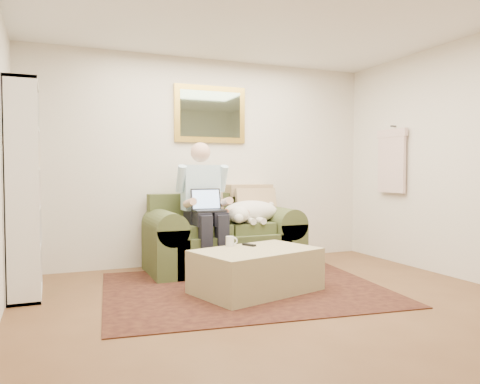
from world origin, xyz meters
TOP-DOWN VIEW (x-y plane):
  - room_shell at (0.00, 0.35)m, footprint 4.51×5.00m
  - rug at (-0.09, 1.03)m, footprint 2.93×2.45m
  - sofa at (0.04, 2.01)m, footprint 1.80×0.91m
  - seated_man at (-0.23, 1.85)m, footprint 0.59×0.85m
  - laptop at (-0.23, 1.78)m, footprint 0.35×0.28m
  - sleeping_dog at (0.36, 1.92)m, footprint 0.74×0.46m
  - ottoman at (-0.04, 0.88)m, footprint 1.31×1.02m
  - coffee_mug at (-0.20, 1.15)m, footprint 0.08×0.08m
  - tv_remote at (-0.02, 1.09)m, footprint 0.11×0.16m
  - bookshelf at (-2.10, 1.60)m, footprint 0.28×0.80m
  - wall_mirror at (0.04, 2.47)m, footprint 0.94×0.04m
  - hanging_shirt at (2.19, 1.60)m, footprint 0.06×0.52m

SIDE VIEW (x-z plane):
  - rug at x=-0.09m, z-range 0.00..0.01m
  - ottoman at x=-0.04m, z-range 0.00..0.42m
  - sofa at x=0.04m, z-range -0.23..0.85m
  - tv_remote at x=-0.02m, z-range 0.42..0.44m
  - coffee_mug at x=-0.20m, z-range 0.42..0.52m
  - sleeping_dog at x=0.36m, z-range 0.55..0.82m
  - seated_man at x=-0.23m, z-range 0.00..1.51m
  - laptop at x=-0.23m, z-range 0.67..0.92m
  - bookshelf at x=-2.10m, z-range 0.00..2.00m
  - room_shell at x=0.00m, z-range 0.00..2.61m
  - hanging_shirt at x=2.19m, z-range 0.90..1.80m
  - wall_mirror at x=0.04m, z-range 1.54..2.26m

